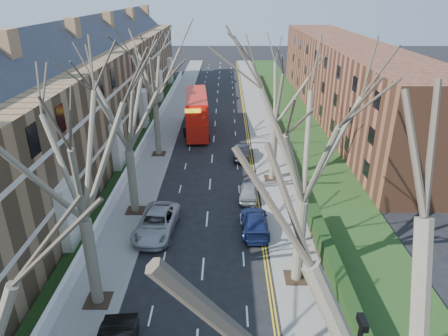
{
  "coord_description": "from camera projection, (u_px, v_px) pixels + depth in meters",
  "views": [
    {
      "loc": [
        1.44,
        -11.34,
        16.0
      ],
      "look_at": [
        1.28,
        18.91,
        2.53
      ],
      "focal_mm": 32.0,
      "sensor_mm": 36.0,
      "label": 1
    }
  ],
  "objects": [
    {
      "name": "car_right_far",
      "position": [
        242.0,
        152.0,
        41.45
      ],
      "size": [
        1.92,
        4.39,
        1.4
      ],
      "primitive_type": "imported",
      "rotation": [
        0.0,
        0.0,
        3.04
      ],
      "color": "black",
      "rests_on": "ground"
    },
    {
      "name": "car_left_far",
      "position": [
        157.0,
        223.0,
        28.56
      ],
      "size": [
        3.1,
        5.83,
        1.56
      ],
      "primitive_type": "imported",
      "rotation": [
        0.0,
        0.0,
        -0.09
      ],
      "color": "#A4A4A9",
      "rests_on": "ground"
    },
    {
      "name": "grass_verge_right",
      "position": [
        295.0,
        123.0,
        52.39
      ],
      "size": [
        6.0,
        102.0,
        0.06
      ],
      "color": "#1E3E16",
      "rests_on": "ground"
    },
    {
      "name": "tree_left_mid",
      "position": [
        72.0,
        143.0,
        18.5
      ],
      "size": [
        10.5,
        10.5,
        14.71
      ],
      "color": "brown",
      "rests_on": "ground"
    },
    {
      "name": "pavement_right",
      "position": [
        261.0,
        123.0,
        52.45
      ],
      "size": [
        3.0,
        102.0,
        0.12
      ],
      "primitive_type": "cube",
      "color": "slate",
      "rests_on": "ground"
    },
    {
      "name": "car_right_mid",
      "position": [
        249.0,
        191.0,
        33.39
      ],
      "size": [
        1.88,
        3.96,
        1.31
      ],
      "primitive_type": "imported",
      "rotation": [
        0.0,
        0.0,
        3.05
      ],
      "color": "gray",
      "rests_on": "ground"
    },
    {
      "name": "car_right_near",
      "position": [
        255.0,
        222.0,
        28.84
      ],
      "size": [
        1.95,
        4.75,
        1.38
      ],
      "primitive_type": "imported",
      "rotation": [
        0.0,
        0.0,
        3.15
      ],
      "color": "#162250",
      "rests_on": "ground"
    },
    {
      "name": "double_decker_bus",
      "position": [
        197.0,
        114.0,
        48.59
      ],
      "size": [
        3.41,
        11.13,
        4.59
      ],
      "rotation": [
        0.0,
        0.0,
        3.22
      ],
      "color": "red",
      "rests_on": "ground"
    },
    {
      "name": "tree_right_far",
      "position": [
        277.0,
        79.0,
        33.18
      ],
      "size": [
        10.15,
        10.15,
        14.22
      ],
      "color": "brown",
      "rests_on": "ground"
    },
    {
      "name": "tree_right_mid",
      "position": [
        310.0,
        129.0,
        20.27
      ],
      "size": [
        10.5,
        10.5,
        14.71
      ],
      "color": "brown",
      "rests_on": "ground"
    },
    {
      "name": "tree_left_far",
      "position": [
        124.0,
        97.0,
        27.76
      ],
      "size": [
        10.15,
        10.15,
        14.22
      ],
      "color": "brown",
      "rests_on": "ground"
    },
    {
      "name": "terrace_left",
      "position": [
        86.0,
        97.0,
        43.01
      ],
      "size": [
        9.7,
        78.0,
        13.6
      ],
      "color": "olive",
      "rests_on": "ground"
    },
    {
      "name": "front_wall_left",
      "position": [
        146.0,
        140.0,
        44.98
      ],
      "size": [
        0.3,
        78.0,
        1.0
      ],
      "color": "white",
      "rests_on": "ground"
    },
    {
      "name": "tree_left_dist",
      "position": [
        152.0,
        63.0,
        38.59
      ],
      "size": [
        10.5,
        10.5,
        14.71
      ],
      "color": "brown",
      "rests_on": "ground"
    },
    {
      "name": "pavement_left",
      "position": [
        170.0,
        123.0,
        52.51
      ],
      "size": [
        3.0,
        102.0,
        0.12
      ],
      "primitive_type": "cube",
      "color": "slate",
      "rests_on": "ground"
    },
    {
      "name": "flats_right",
      "position": [
        344.0,
        79.0,
        54.04
      ],
      "size": [
        13.97,
        54.0,
        10.0
      ],
      "color": "brown",
      "rests_on": "ground"
    }
  ]
}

